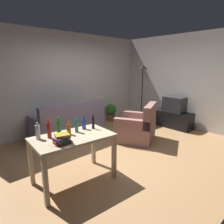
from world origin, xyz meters
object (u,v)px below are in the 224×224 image
Objects in this scene: desk at (73,143)px; bottle_green at (59,127)px; potted_plant at (111,111)px; armchair at (138,128)px; bottle_dark at (93,122)px; bottle_red at (49,130)px; bottle_blue at (84,123)px; bottle_amber at (69,129)px; torchiere_lamp at (143,78)px; couch at (69,124)px; bottle_clear at (38,132)px; tv at (174,104)px; bottle_tall at (76,125)px; book_stack at (62,139)px; tv_stand at (173,119)px.

bottle_green is (-0.12, 0.20, 0.23)m from desk.
potted_plant is (2.78, 2.18, -0.32)m from desk.
armchair is 1.79m from bottle_dark.
bottle_red is 0.62m from bottle_blue.
torchiere_lamp is at bearing 22.52° from bottle_amber.
armchair is 2.20m from bottle_amber.
bottle_green reaches higher than potted_plant.
couch is 1.00× the size of torchiere_lamp.
couch is 2.26m from bottle_clear.
couch is 3.00× the size of tv.
bottle_green is 0.45m from bottle_blue.
bottle_amber is at bearing -143.19° from potted_plant.
bottle_tall is (-3.54, -0.30, 0.17)m from tv.
torchiere_lamp is at bearing 20.70° from bottle_green.
bottle_red reaches higher than bottle_dark.
armchair is at bearing -143.43° from torchiere_lamp.
bottle_tall is (-2.63, -2.07, 0.54)m from potted_plant.
bottle_amber reaches higher than tv.
bottle_green is at bearing 167.83° from bottle_dark.
bottle_dark reaches higher than potted_plant.
potted_plant is (1.76, 0.31, 0.02)m from couch.
tv is at bearing 4.26° from bottle_blue.
bottle_red reaches higher than book_stack.
tv_stand is at bearing 3.67° from bottle_red.
couch is 1.44× the size of desk.
bottle_amber is at bearing 59.96° from couch.
tv is 2.17× the size of bottle_green.
bottle_red reaches higher than couch.
potted_plant is at bearing 34.47° from bottle_green.
armchair is (2.11, 0.46, -0.33)m from desk.
bottle_green is at bearing 163.56° from bottle_tall.
bottle_amber is (-1.02, -1.77, 0.54)m from couch.
tv is 0.48× the size of desk.
bottle_green is at bearing 142.16° from bottle_amber.
bottle_red is 0.33m from book_stack.
bottle_red reaches higher than potted_plant.
armchair is 4.67× the size of bottle_tall.
armchair is at bearing 88.37° from tv_stand.
bottle_green is at bearing 93.33° from tv.
tv is 2.42× the size of bottle_dark.
bottle_green is (0.17, 0.03, 0.00)m from bottle_red.
book_stack is at bearing 98.36° from tv_stand.
bottle_blue is (0.76, -0.06, -0.01)m from bottle_clear.
bottle_amber is 0.84× the size of bottle_dark.
torchiere_lamp is 2.25m from armchair.
tv is 2.37× the size of bottle_tall.
bottle_red is at bearing -146.62° from potted_plant.
couch is 7.26× the size of bottle_dark.
tv is at bearing 8.35° from book_stack.
bottle_red is 1.07× the size of book_stack.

